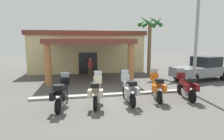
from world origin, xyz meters
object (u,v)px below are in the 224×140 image
Objects in this scene: motorcycle_black at (62,94)px; pedestrian at (90,66)px; pickup_truck_gray at (202,69)px; roadside_sign at (198,8)px; motorcycle_silver at (129,90)px; palm_tree_near_portico at (150,32)px; motorcycle_cream at (97,92)px; motorcycle_orange at (157,87)px; motorcycle_maroon at (186,86)px; motel_building at (87,51)px.

motorcycle_black is 1.28× the size of pedestrian.
pickup_truck_gray is 6.56m from roadside_sign.
motorcycle_silver is 8.17m from pedestrian.
motorcycle_black is 0.99× the size of motorcycle_silver.
roadside_sign is (-0.17, -7.21, 0.98)m from palm_tree_near_portico.
motorcycle_cream is at bearing -166.70° from pickup_truck_gray.
motorcycle_silver is at bearing -77.50° from motorcycle_black.
palm_tree_near_portico reaches higher than pickup_truck_gray.
motorcycle_black is 0.40× the size of pickup_truck_gray.
motorcycle_silver is at bearing -162.21° from pickup_truck_gray.
motorcycle_orange is at bearing 46.32° from pedestrian.
palm_tree_near_portico is (7.80, 8.02, 3.38)m from motorcycle_black.
motorcycle_silver is (3.36, 0.09, 0.00)m from motorcycle_black.
pedestrian is 6.40m from palm_tree_near_portico.
roadside_sign is (-3.43, -3.78, 4.13)m from pickup_truck_gray.
motorcycle_cream is 0.99× the size of motorcycle_maroon.
pickup_truck_gray is at bearing 94.29° from pedestrian.
palm_tree_near_portico reaches higher than motel_building.
motorcycle_black is 11.97m from pickup_truck_gray.
motorcycle_maroon is 1.29× the size of pedestrian.
motel_building is 5.60× the size of motorcycle_orange.
pedestrian is at bearing 38.28° from motorcycle_maroon.
motorcycle_maroon is at bearing -144.25° from roadside_sign.
motorcycle_black is 8.83m from roadside_sign.
motel_building is at bearing -154.89° from pedestrian.
roadside_sign is at bearing -66.50° from motorcycle_orange.
motorcycle_orange is (1.68, 0.26, 0.00)m from motorcycle_silver.
motorcycle_silver is 1.01× the size of motorcycle_orange.
motorcycle_orange is at bearing -169.92° from roadside_sign.
motorcycle_orange is 8.32m from pedestrian.
palm_tree_near_portico is at bearing -6.35° from motorcycle_orange.
roadside_sign is at bearing 62.75° from pedestrian.
roadside_sign is (4.27, 0.72, 4.36)m from motorcycle_silver.
motorcycle_cream is 5.05m from motorcycle_maroon.
motorcycle_cream is at bearing -127.50° from palm_tree_near_portico.
roadside_sign is at bearing -63.00° from motel_building.
motel_building is 5.56× the size of motorcycle_black.
motorcycle_silver and motorcycle_maroon have the same top height.
pedestrian is at bearing 10.42° from motorcycle_silver.
pedestrian is 0.22× the size of roadside_sign.
motel_building is 12.93m from motorcycle_black.
palm_tree_near_portico is at bearing -37.27° from motel_building.
pickup_truck_gray is (7.69, 4.50, 0.24)m from motorcycle_silver.
motorcycle_cream is 1.28× the size of pedestrian.
palm_tree_near_portico reaches higher than motorcycle_maroon.
palm_tree_near_portico is 0.73× the size of roadside_sign.
pickup_truck_gray is (6.01, 4.24, 0.24)m from motorcycle_orange.
motel_building reaches higher than pedestrian.
motorcycle_cream is at bearing 108.58° from motorcycle_orange.
pickup_truck_gray is at bearing -46.53° from palm_tree_near_portico.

